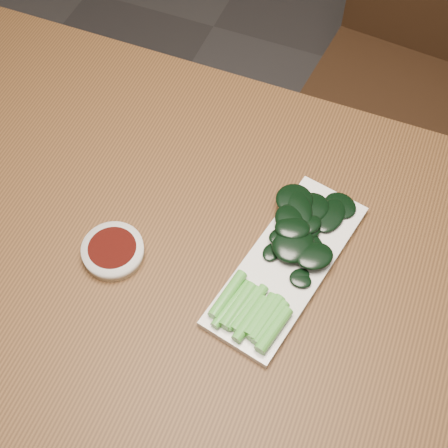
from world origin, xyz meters
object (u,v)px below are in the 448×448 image
(serving_plate, at_px, (287,264))
(table, at_px, (210,272))
(chair_far, at_px, (402,61))
(gai_lan, at_px, (285,255))
(sauce_bowl, at_px, (113,251))

(serving_plate, bearing_deg, table, -170.20)
(chair_far, height_order, serving_plate, chair_far)
(table, distance_m, serving_plate, 0.15)
(chair_far, xyz_separation_m, serving_plate, (-0.06, -0.84, 0.27))
(table, height_order, chair_far, chair_far)
(table, xyz_separation_m, gai_lan, (0.12, 0.03, 0.10))
(sauce_bowl, bearing_deg, table, 24.43)
(table, xyz_separation_m, serving_plate, (0.13, 0.02, 0.08))
(gai_lan, bearing_deg, sauce_bowl, -160.75)
(chair_far, bearing_deg, serving_plate, -88.40)
(table, relative_size, sauce_bowl, 13.80)
(serving_plate, distance_m, gai_lan, 0.02)
(table, bearing_deg, chair_far, 77.81)
(table, xyz_separation_m, chair_far, (0.19, 0.86, -0.19))
(sauce_bowl, bearing_deg, serving_plate, 17.78)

